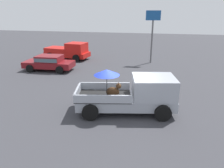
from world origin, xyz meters
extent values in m
plane|color=#38383D|center=(0.00, 0.00, 0.00)|extent=(80.00, 80.00, 0.00)
cylinder|color=black|center=(1.53, 1.29, 0.40)|extent=(0.84, 0.43, 0.80)
cylinder|color=black|center=(1.90, -0.63, 0.40)|extent=(0.84, 0.43, 0.80)
cylinder|color=black|center=(-1.90, 0.63, 0.40)|extent=(0.84, 0.43, 0.80)
cylinder|color=black|center=(-1.53, -1.29, 0.40)|extent=(0.84, 0.43, 0.80)
cube|color=#9EA3AD|center=(0.00, 0.00, 0.57)|extent=(5.25, 2.71, 0.50)
cube|color=#9EA3AD|center=(1.37, 0.27, 1.36)|extent=(2.41, 2.22, 1.08)
cube|color=#4C606B|center=(2.36, 0.45, 1.56)|extent=(0.38, 1.70, 0.64)
cube|color=black|center=(-1.13, -0.22, 0.85)|extent=(3.10, 2.34, 0.06)
cube|color=#9EA3AD|center=(-1.30, 0.69, 1.08)|extent=(2.77, 0.63, 0.40)
cube|color=#9EA3AD|center=(-0.96, -1.12, 1.08)|extent=(2.77, 0.63, 0.40)
cube|color=#9EA3AD|center=(-2.45, -0.47, 1.08)|extent=(0.45, 1.83, 0.40)
ellipsoid|color=#472D19|center=(-0.64, -0.27, 1.14)|extent=(0.73, 0.44, 0.52)
sphere|color=#472D19|center=(-0.35, -0.21, 1.46)|extent=(0.33, 0.33, 0.28)
cone|color=#472D19|center=(-0.36, -0.13, 1.60)|extent=(0.11, 0.11, 0.12)
cone|color=#472D19|center=(-0.33, -0.29, 1.60)|extent=(0.11, 0.11, 0.12)
cylinder|color=black|center=(-0.89, -0.50, 1.51)|extent=(0.04, 0.04, 1.25)
cone|color=#1E33B7|center=(-0.89, -0.50, 2.23)|extent=(1.48, 1.48, 0.28)
cylinder|color=black|center=(-6.39, 11.93, 0.38)|extent=(0.79, 0.36, 0.76)
cylinder|color=black|center=(-6.64, 10.05, 0.38)|extent=(0.79, 0.36, 0.76)
cylinder|color=black|center=(-9.56, 12.34, 0.38)|extent=(0.79, 0.36, 0.76)
cylinder|color=black|center=(-9.81, 10.46, 0.38)|extent=(0.79, 0.36, 0.76)
cube|color=red|center=(-8.10, 11.20, 0.55)|extent=(4.99, 2.41, 0.50)
cube|color=red|center=(-6.91, 11.04, 1.30)|extent=(2.12, 2.03, 1.00)
cube|color=red|center=(-9.09, 11.33, 1.00)|extent=(2.91, 2.14, 0.40)
cylinder|color=black|center=(-9.13, 5.62, 0.33)|extent=(0.67, 0.25, 0.66)
cylinder|color=black|center=(-9.20, 7.38, 0.33)|extent=(0.67, 0.25, 0.66)
cylinder|color=black|center=(-6.43, 5.73, 0.33)|extent=(0.67, 0.25, 0.66)
cylinder|color=black|center=(-6.50, 7.49, 0.33)|extent=(0.67, 0.25, 0.66)
cube|color=maroon|center=(-7.82, 6.56, 0.55)|extent=(4.37, 1.94, 0.52)
cube|color=maroon|center=(-7.72, 6.56, 1.05)|extent=(2.17, 1.69, 0.56)
cube|color=#4C606B|center=(-7.72, 6.56, 1.05)|extent=(2.11, 1.76, 0.32)
cylinder|color=#59595B|center=(0.88, 11.36, 2.07)|extent=(0.16, 0.16, 4.13)
cube|color=#194C8C|center=(0.88, 11.36, 4.58)|extent=(1.40, 0.12, 0.90)
camera|label=1|loc=(1.39, -10.01, 5.08)|focal=33.80mm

